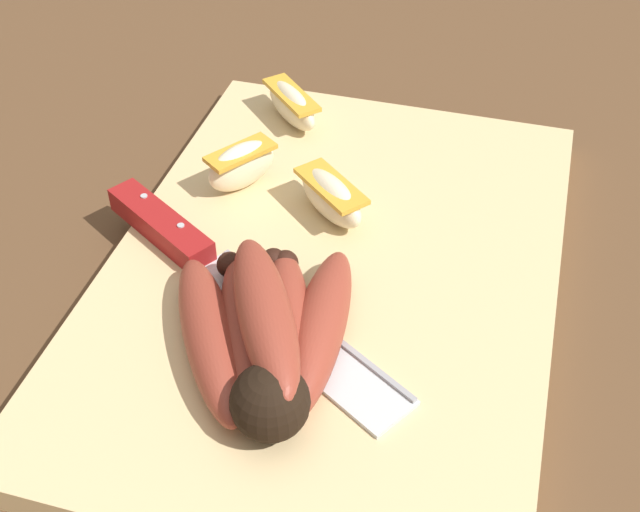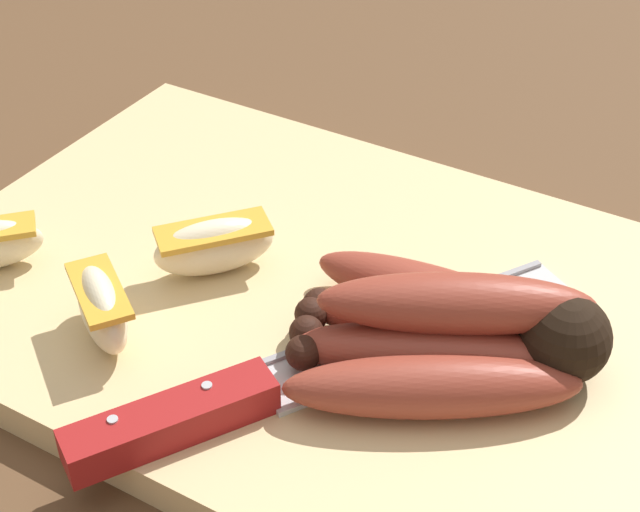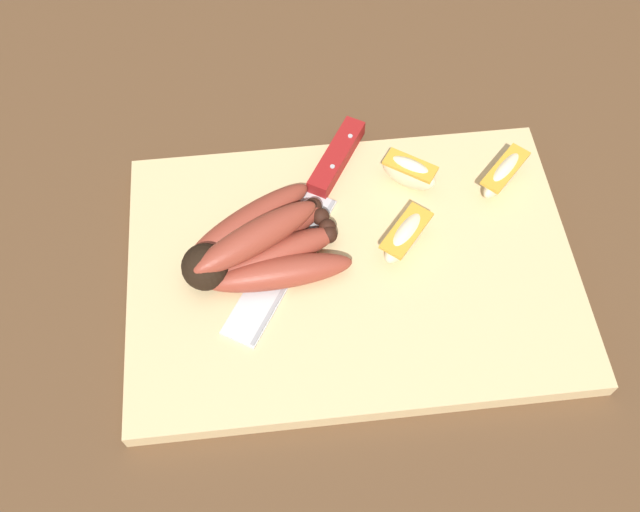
{
  "view_description": "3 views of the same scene",
  "coord_description": "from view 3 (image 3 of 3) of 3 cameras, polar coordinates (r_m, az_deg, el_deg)",
  "views": [
    {
      "loc": [
        0.41,
        0.09,
        0.41
      ],
      "look_at": [
        0.03,
        -0.01,
        0.06
      ],
      "focal_mm": 47.05,
      "sensor_mm": 36.0,
      "label": 1
    },
    {
      "loc": [
        0.21,
        -0.37,
        0.36
      ],
      "look_at": [
        -0.0,
        0.0,
        0.03
      ],
      "focal_mm": 54.75,
      "sensor_mm": 36.0,
      "label": 2
    },
    {
      "loc": [
        0.07,
        0.33,
        0.61
      ],
      "look_at": [
        0.03,
        -0.02,
        0.03
      ],
      "focal_mm": 39.32,
      "sensor_mm": 36.0,
      "label": 3
    }
  ],
  "objects": [
    {
      "name": "apple_wedge_far",
      "position": [
        0.68,
        6.98,
        1.63
      ],
      "size": [
        0.06,
        0.07,
        0.03
      ],
      "color": "beige",
      "rests_on": "cutting_board"
    },
    {
      "name": "apple_wedge_near",
      "position": [
        0.75,
        14.72,
        6.5
      ],
      "size": [
        0.06,
        0.06,
        0.03
      ],
      "color": "beige",
      "rests_on": "cutting_board"
    },
    {
      "name": "apple_wedge_middle",
      "position": [
        0.72,
        7.26,
        6.77
      ],
      "size": [
        0.06,
        0.05,
        0.04
      ],
      "color": "beige",
      "rests_on": "cutting_board"
    },
    {
      "name": "chefs_knife",
      "position": [
        0.72,
        0.16,
        5.23
      ],
      "size": [
        0.17,
        0.25,
        0.02
      ],
      "color": "silver",
      "rests_on": "cutting_board"
    },
    {
      "name": "cutting_board",
      "position": [
        0.69,
        2.46,
        -1.04
      ],
      "size": [
        0.43,
        0.3,
        0.02
      ],
      "primitive_type": "cube",
      "color": "#DBBC84",
      "rests_on": "ground_plane"
    },
    {
      "name": "banana_bunch",
      "position": [
        0.67,
        -5.08,
        0.72
      ],
      "size": [
        0.16,
        0.13,
        0.05
      ],
      "color": "black",
      "rests_on": "cutting_board"
    },
    {
      "name": "ground_plane",
      "position": [
        0.69,
        2.67,
        -2.22
      ],
      "size": [
        6.0,
        6.0,
        0.0
      ],
      "primitive_type": "plane",
      "color": "brown"
    }
  ]
}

